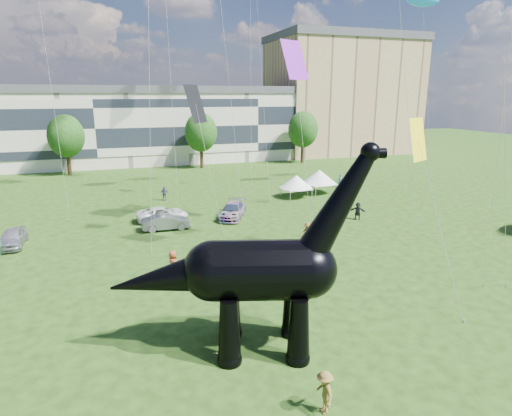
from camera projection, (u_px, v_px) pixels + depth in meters
name	position (u px, v px, depth m)	size (l,w,h in m)	color
ground	(269.00, 363.00, 19.11)	(220.00, 220.00, 0.00)	#16330C
terrace_row	(96.00, 129.00, 71.84)	(78.00, 11.00, 12.00)	beige
apartment_block	(341.00, 98.00, 88.22)	(28.00, 18.00, 22.00)	tan
tree_mid_left	(66.00, 133.00, 62.29)	(5.20, 5.20, 9.44)	#382314
tree_mid_right	(201.00, 129.00, 68.50)	(5.20, 5.20, 9.44)	#382314
tree_far_right	(303.00, 127.00, 74.09)	(5.20, 5.20, 9.44)	#382314
dinosaur_sculpture	(251.00, 274.00, 19.28)	(12.26, 5.26, 10.08)	black
car_silver	(13.00, 238.00, 33.70)	(1.69, 4.20, 1.43)	silver
car_grey	(166.00, 222.00, 37.88)	(1.48, 4.24, 1.40)	slate
car_white	(162.00, 214.00, 40.52)	(2.22, 4.81, 1.34)	silver
car_dark	(232.00, 210.00, 41.59)	(2.04, 5.03, 1.46)	#595960
gazebo_near	(319.00, 177.00, 51.76)	(4.68, 4.68, 2.87)	silver
gazebo_far	(296.00, 182.00, 49.66)	(3.88, 3.88, 2.61)	white
visitors	(184.00, 239.00, 32.82)	(46.69, 36.70, 1.86)	brown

